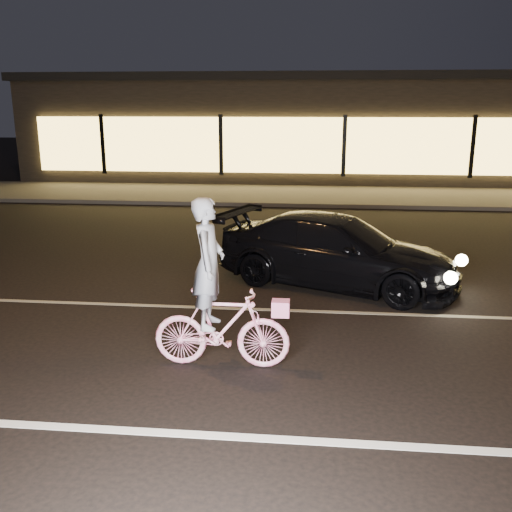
# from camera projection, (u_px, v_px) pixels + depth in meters

# --- Properties ---
(ground) EXTENTS (90.00, 90.00, 0.00)m
(ground) POSITION_uv_depth(u_px,v_px,m) (399.00, 374.00, 6.74)
(ground) COLOR black
(ground) RESTS_ON ground
(lane_stripe_near) EXTENTS (60.00, 0.12, 0.01)m
(lane_stripe_near) POSITION_uv_depth(u_px,v_px,m) (422.00, 448.00, 5.29)
(lane_stripe_near) COLOR silver
(lane_stripe_near) RESTS_ON ground
(lane_stripe_far) EXTENTS (60.00, 0.10, 0.01)m
(lane_stripe_far) POSITION_uv_depth(u_px,v_px,m) (381.00, 314.00, 8.66)
(lane_stripe_far) COLOR gray
(lane_stripe_far) RESTS_ON ground
(sidewalk) EXTENTS (30.00, 4.00, 0.12)m
(sidewalk) POSITION_uv_depth(u_px,v_px,m) (345.00, 196.00, 19.21)
(sidewalk) COLOR #383533
(sidewalk) RESTS_ON ground
(storefront) EXTENTS (25.40, 8.42, 4.20)m
(storefront) POSITION_uv_depth(u_px,v_px,m) (340.00, 126.00, 24.40)
(storefront) COLOR black
(storefront) RESTS_ON ground
(cyclist) EXTENTS (1.65, 0.57, 2.07)m
(cyclist) POSITION_uv_depth(u_px,v_px,m) (218.00, 309.00, 6.76)
(cyclist) COLOR #FF3680
(cyclist) RESTS_ON ground
(sedan) EXTENTS (4.54, 3.12, 1.22)m
(sedan) POSITION_uv_depth(u_px,v_px,m) (337.00, 251.00, 9.90)
(sedan) COLOR black
(sedan) RESTS_ON ground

